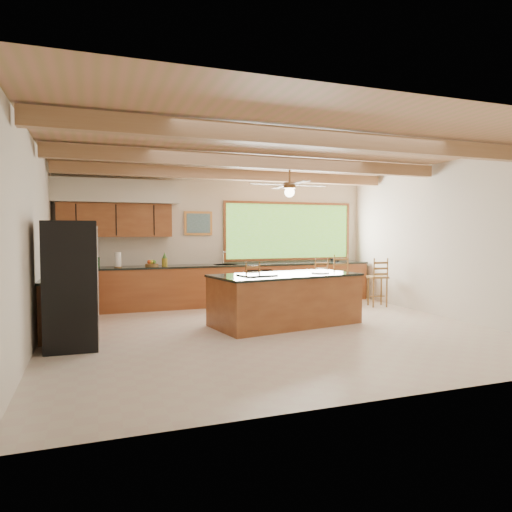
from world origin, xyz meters
name	(u,v)px	position (x,y,z in m)	size (l,w,h in m)	color
ground	(274,331)	(0.00, 0.00, 0.00)	(7.20, 7.20, 0.00)	beige
room_shell	(251,200)	(-0.17, 0.65, 2.21)	(7.27, 6.54, 3.02)	beige
counter_run	(193,288)	(-0.82, 2.52, 0.46)	(7.12, 3.10, 1.23)	brown
island	(285,299)	(0.40, 0.46, 0.45)	(2.77, 1.65, 0.92)	brown
refrigerator	(71,285)	(-3.11, -0.10, 0.90)	(0.72, 0.70, 1.80)	black
bar_stool_a	(249,283)	(0.10, 1.54, 0.63)	(0.45, 0.45, 1.07)	brown
bar_stool_b	(321,277)	(2.13, 2.39, 0.61)	(0.43, 0.43, 1.04)	brown
bar_stool_c	(340,274)	(2.65, 2.39, 0.67)	(0.51, 0.51, 1.13)	brown
bar_stool_d	(379,278)	(3.13, 1.54, 0.64)	(0.46, 0.46, 1.08)	brown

